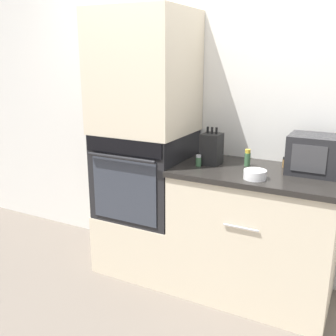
# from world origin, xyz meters

# --- Properties ---
(ground_plane) EXTENTS (12.00, 12.00, 0.00)m
(ground_plane) POSITION_xyz_m (0.00, 0.00, 0.00)
(ground_plane) COLOR #6B6056
(wall_back) EXTENTS (8.00, 0.05, 2.50)m
(wall_back) POSITION_xyz_m (0.00, 0.63, 1.25)
(wall_back) COLOR silver
(wall_back) RESTS_ON ground_plane
(oven_cabinet_base) EXTENTS (0.65, 0.60, 0.45)m
(oven_cabinet_base) POSITION_xyz_m (-0.33, 0.30, 0.23)
(oven_cabinet_base) COLOR beige
(oven_cabinet_base) RESTS_ON ground_plane
(wall_oven) EXTENTS (0.63, 0.64, 0.64)m
(wall_oven) POSITION_xyz_m (-0.33, 0.30, 0.77)
(wall_oven) COLOR black
(wall_oven) RESTS_ON oven_cabinet_base
(oven_cabinet_upper) EXTENTS (0.65, 0.60, 0.85)m
(oven_cabinet_upper) POSITION_xyz_m (-0.33, 0.30, 1.51)
(oven_cabinet_upper) COLOR beige
(oven_cabinet_upper) RESTS_ON wall_oven
(counter_unit) EXTENTS (1.07, 0.63, 0.90)m
(counter_unit) POSITION_xyz_m (0.52, 0.30, 0.45)
(counter_unit) COLOR beige
(counter_unit) RESTS_ON ground_plane
(microwave) EXTENTS (0.33, 0.27, 0.25)m
(microwave) POSITION_xyz_m (0.86, 0.41, 1.03)
(microwave) COLOR #232326
(microwave) RESTS_ON counter_unit
(knife_block) EXTENTS (0.13, 0.14, 0.26)m
(knife_block) POSITION_xyz_m (0.19, 0.32, 1.01)
(knife_block) COLOR black
(knife_block) RESTS_ON counter_unit
(bowl) EXTENTS (0.14, 0.14, 0.06)m
(bowl) POSITION_xyz_m (0.56, 0.11, 0.93)
(bowl) COLOR white
(bowl) RESTS_ON counter_unit
(condiment_jar_near) EXTENTS (0.04, 0.04, 0.08)m
(condiment_jar_near) POSITION_xyz_m (0.14, 0.23, 0.94)
(condiment_jar_near) COLOR #427047
(condiment_jar_near) RESTS_ON counter_unit
(condiment_jar_mid) EXTENTS (0.04, 0.04, 0.11)m
(condiment_jar_mid) POSITION_xyz_m (0.43, 0.39, 0.96)
(condiment_jar_mid) COLOR #427047
(condiment_jar_mid) RESTS_ON counter_unit
(condiment_jar_far) EXTENTS (0.04, 0.04, 0.07)m
(condiment_jar_far) POSITION_xyz_m (0.66, 0.47, 0.94)
(condiment_jar_far) COLOR brown
(condiment_jar_far) RESTS_ON counter_unit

